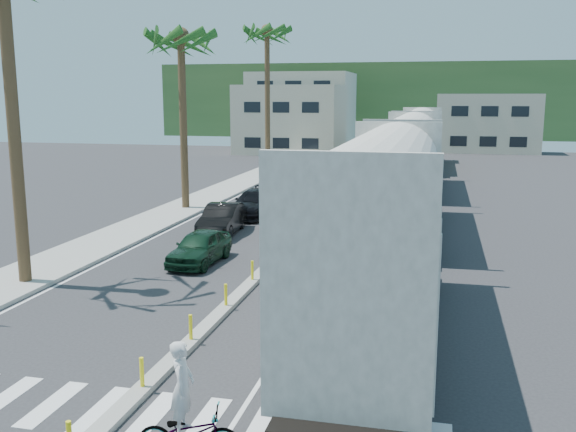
% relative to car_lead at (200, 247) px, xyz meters
% --- Properties ---
extents(ground, '(140.00, 140.00, 0.00)m').
position_rel_car_lead_xyz_m(ground, '(2.89, -10.25, -0.69)').
color(ground, '#28282B').
rests_on(ground, ground).
extents(sidewalk, '(3.00, 90.00, 0.15)m').
position_rel_car_lead_xyz_m(sidewalk, '(-5.61, 14.75, -0.61)').
color(sidewalk, gray).
rests_on(sidewalk, ground).
extents(rails, '(1.56, 100.00, 0.06)m').
position_rel_car_lead_xyz_m(rails, '(7.89, 17.75, -0.66)').
color(rails, black).
rests_on(rails, ground).
extents(median, '(0.45, 60.00, 0.85)m').
position_rel_car_lead_xyz_m(median, '(2.89, 9.71, -0.60)').
color(median, gray).
rests_on(median, ground).
extents(crosswalk, '(14.00, 2.20, 0.01)m').
position_rel_car_lead_xyz_m(crosswalk, '(2.89, -12.25, -0.68)').
color(crosswalk, silver).
rests_on(crosswalk, ground).
extents(lane_markings, '(9.42, 90.00, 0.01)m').
position_rel_car_lead_xyz_m(lane_markings, '(0.74, 14.75, -0.68)').
color(lane_markings, silver).
rests_on(lane_markings, ground).
extents(freight_train, '(3.00, 60.94, 5.85)m').
position_rel_car_lead_xyz_m(freight_train, '(7.89, 13.66, 2.22)').
color(freight_train, '#A8A59A').
rests_on(freight_train, ground).
extents(palm_trees, '(3.50, 37.20, 13.75)m').
position_rel_car_lead_xyz_m(palm_trees, '(-5.21, 12.45, 10.12)').
color(palm_trees, brown).
rests_on(palm_trees, ground).
extents(buildings, '(38.00, 27.00, 10.00)m').
position_rel_car_lead_xyz_m(buildings, '(-3.52, 61.41, 3.68)').
color(buildings, '#C1B699').
rests_on(buildings, ground).
extents(hillside, '(80.00, 20.00, 12.00)m').
position_rel_car_lead_xyz_m(hillside, '(2.89, 89.75, 5.31)').
color(hillside, '#385628').
rests_on(hillside, ground).
extents(car_lead, '(1.94, 4.15, 1.37)m').
position_rel_car_lead_xyz_m(car_lead, '(0.00, 0.00, 0.00)').
color(car_lead, black).
rests_on(car_lead, ground).
extents(car_second, '(2.24, 4.72, 1.48)m').
position_rel_car_lead_xyz_m(car_second, '(-0.99, 5.66, 0.05)').
color(car_second, black).
rests_on(car_second, ground).
extents(car_third, '(2.90, 5.49, 1.50)m').
position_rel_car_lead_xyz_m(car_third, '(-0.70, 10.63, 0.06)').
color(car_third, black).
rests_on(car_third, ground).
extents(car_rear, '(2.35, 4.40, 1.17)m').
position_rel_car_lead_xyz_m(car_rear, '(-1.20, 15.73, -0.10)').
color(car_rear, '#B0B2B5').
rests_on(car_rear, ground).
extents(cyclist, '(1.36, 2.19, 2.34)m').
position_rel_car_lead_xyz_m(cyclist, '(4.96, -13.59, 0.05)').
color(cyclist, '#9EA0A5').
rests_on(cyclist, ground).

